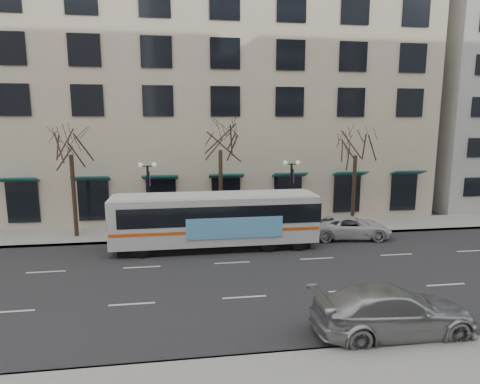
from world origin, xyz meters
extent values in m
plane|color=black|center=(0.00, 0.00, 0.00)|extent=(160.00, 160.00, 0.00)
cube|color=gray|center=(5.00, 9.00, 0.07)|extent=(80.00, 4.00, 0.15)
cube|color=#BAA88E|center=(-2.00, 21.00, 12.00)|extent=(40.00, 20.00, 24.00)
cylinder|color=black|center=(-10.00, 8.80, 2.87)|extent=(0.28, 0.28, 5.74)
cylinder|color=black|center=(0.00, 8.80, 2.97)|extent=(0.28, 0.28, 5.95)
cylinder|color=black|center=(10.00, 8.80, 2.73)|extent=(0.28, 0.28, 5.46)
cylinder|color=black|center=(-5.00, 8.20, 2.50)|extent=(0.16, 0.16, 5.00)
cylinder|color=black|center=(-5.00, 8.20, 0.15)|extent=(0.36, 0.36, 0.30)
cube|color=black|center=(-5.00, 8.20, 4.95)|extent=(0.90, 0.06, 0.06)
sphere|color=silver|center=(-5.45, 8.20, 5.05)|extent=(0.32, 0.32, 0.32)
sphere|color=silver|center=(-4.55, 8.20, 5.05)|extent=(0.32, 0.32, 0.32)
cube|color=#611D6E|center=(-4.88, 8.20, 4.10)|extent=(0.04, 0.45, 1.00)
cylinder|color=black|center=(5.00, 8.20, 2.50)|extent=(0.16, 0.16, 5.00)
cylinder|color=black|center=(5.00, 8.20, 0.15)|extent=(0.36, 0.36, 0.30)
cube|color=black|center=(5.00, 8.20, 4.95)|extent=(0.90, 0.06, 0.06)
sphere|color=silver|center=(4.55, 8.20, 5.05)|extent=(0.32, 0.32, 0.32)
sphere|color=silver|center=(5.45, 8.20, 5.05)|extent=(0.32, 0.32, 0.32)
cube|color=#611D6E|center=(5.12, 8.20, 4.10)|extent=(0.04, 0.45, 1.00)
cube|color=silver|center=(-0.70, 5.15, 1.93)|extent=(12.73, 2.84, 2.91)
cube|color=black|center=(-0.70, 5.15, 0.29)|extent=(11.72, 2.50, 0.48)
cube|color=black|center=(-0.39, 5.15, 2.38)|extent=(12.23, 2.88, 1.17)
cube|color=#E15115|center=(-0.70, 5.15, 1.43)|extent=(12.61, 2.87, 0.19)
cube|color=#64B4F4|center=(0.37, 3.75, 1.64)|extent=(5.83, 0.10, 1.27)
cube|color=silver|center=(-0.70, 5.15, 3.42)|extent=(12.10, 2.56, 0.08)
cylinder|color=black|center=(-5.15, 3.91, 0.53)|extent=(1.06, 0.30, 1.06)
cylinder|color=black|center=(-5.16, 6.34, 0.53)|extent=(1.06, 0.30, 1.06)
cylinder|color=black|center=(2.48, 3.95, 0.53)|extent=(1.06, 0.30, 1.06)
cylinder|color=black|center=(2.47, 6.39, 0.53)|extent=(1.06, 0.30, 1.06)
cylinder|color=black|center=(4.39, 3.97, 0.53)|extent=(1.06, 0.30, 1.06)
cylinder|color=black|center=(4.38, 6.40, 0.53)|extent=(1.06, 0.30, 1.06)
imported|color=#A6A9AD|center=(5.04, -6.20, 0.89)|extent=(6.14, 2.53, 1.78)
imported|color=silver|center=(8.66, 6.14, 0.76)|extent=(5.76, 3.16, 1.53)
camera|label=1|loc=(-2.64, -19.26, 7.85)|focal=30.00mm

